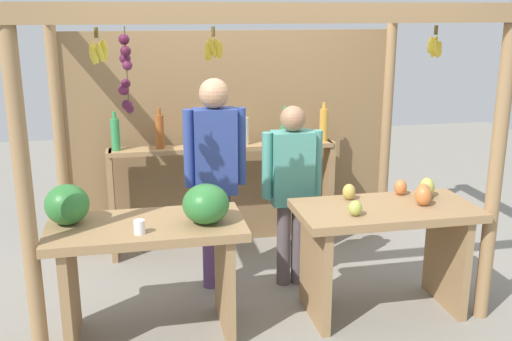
{
  "coord_description": "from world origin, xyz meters",
  "views": [
    {
      "loc": [
        -0.88,
        -4.4,
        2.18
      ],
      "look_at": [
        0.0,
        -0.18,
        0.99
      ],
      "focal_mm": 41.59,
      "sensor_mm": 36.0,
      "label": 1
    }
  ],
  "objects": [
    {
      "name": "ground_plane",
      "position": [
        0.0,
        0.0,
        0.0
      ],
      "size": [
        12.0,
        12.0,
        0.0
      ],
      "primitive_type": "plane",
      "color": "gray",
      "rests_on": "ground"
    },
    {
      "name": "market_stall",
      "position": [
        -0.01,
        0.41,
        1.29
      ],
      "size": [
        3.18,
        1.93,
        2.21
      ],
      "color": "#99754C",
      "rests_on": "ground"
    },
    {
      "name": "fruit_counter_left",
      "position": [
        -0.85,
        -0.68,
        0.69
      ],
      "size": [
        1.33,
        0.64,
        1.08
      ],
      "color": "#99754C",
      "rests_on": "ground"
    },
    {
      "name": "fruit_counter_right",
      "position": [
        0.85,
        -0.67,
        0.6
      ],
      "size": [
        1.28,
        0.64,
        0.96
      ],
      "color": "#99754C",
      "rests_on": "ground"
    },
    {
      "name": "bottle_shelf_unit",
      "position": [
        -0.11,
        0.68,
        0.81
      ],
      "size": [
        2.04,
        0.22,
        1.35
      ],
      "color": "#99754C",
      "rests_on": "ground"
    },
    {
      "name": "vendor_man",
      "position": [
        -0.29,
        -0.03,
        1.01
      ],
      "size": [
        0.48,
        0.23,
        1.68
      ],
      "rotation": [
        0.0,
        0.0,
        0.05
      ],
      "color": "#573A6D",
      "rests_on": "ground"
    },
    {
      "name": "vendor_woman",
      "position": [
        0.3,
        -0.1,
        0.87
      ],
      "size": [
        0.48,
        0.2,
        1.46
      ],
      "rotation": [
        0.0,
        0.0,
        0.1
      ],
      "color": "#564B4F",
      "rests_on": "ground"
    }
  ]
}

